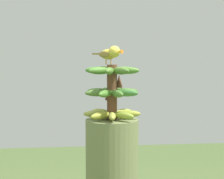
# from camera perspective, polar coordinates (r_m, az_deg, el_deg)

# --- Properties ---
(banana_bunch) EXTENTS (0.27, 0.27, 0.26)m
(banana_bunch) POSITION_cam_1_polar(r_m,az_deg,el_deg) (1.86, 0.01, -0.38)
(banana_bunch) COLOR brown
(banana_bunch) RESTS_ON banana_tree
(perched_bird) EXTENTS (0.14, 0.17, 0.09)m
(perched_bird) POSITION_cam_1_polar(r_m,az_deg,el_deg) (1.88, -0.23, 5.28)
(perched_bird) COLOR #C68933
(perched_bird) RESTS_ON banana_bunch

